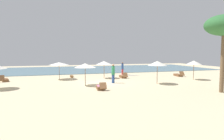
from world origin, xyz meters
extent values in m
plane|color=beige|center=(0.00, 0.00, 0.00)|extent=(60.00, 60.00, 0.00)
cube|color=slate|center=(0.00, 17.00, 0.03)|extent=(48.00, 16.00, 0.06)
cylinder|color=brown|center=(-4.25, 4.27, 0.97)|extent=(0.05, 0.05, 1.95)
cone|color=white|center=(-4.25, 4.27, 1.84)|extent=(2.28, 2.28, 0.30)
cylinder|color=brown|center=(4.97, -2.05, 1.12)|extent=(0.05, 0.05, 2.24)
cone|color=silver|center=(4.97, -2.05, 2.07)|extent=(1.91, 1.91, 0.44)
cylinder|color=brown|center=(-2.06, -0.92, 1.03)|extent=(0.05, 0.05, 2.07)
cone|color=silver|center=(-2.06, -0.92, 1.91)|extent=(2.06, 2.06, 0.40)
cylinder|color=brown|center=(10.52, -0.50, 1.08)|extent=(0.05, 0.05, 2.15)
cone|color=silver|center=(10.52, -0.50, 1.98)|extent=(1.74, 1.74, 0.44)
cylinder|color=olive|center=(1.01, 3.76, 1.02)|extent=(0.06, 0.06, 2.04)
cone|color=white|center=(1.01, 3.76, 1.89)|extent=(1.91, 1.91, 0.41)
cube|color=brown|center=(-9.99, 4.33, 0.14)|extent=(0.99, 1.61, 0.28)
cube|color=brown|center=(-10.19, 3.66, 0.44)|extent=(0.65, 0.50, 0.61)
cube|color=brown|center=(-1.16, -3.27, 0.14)|extent=(0.77, 1.56, 0.28)
cube|color=brown|center=(-1.08, -3.97, 0.41)|extent=(0.62, 0.58, 0.50)
cube|color=#D17299|center=(-1.16, -3.27, 0.30)|extent=(0.63, 1.10, 0.03)
cube|color=brown|center=(3.34, 3.56, 0.14)|extent=(0.74, 1.55, 0.28)
cube|color=brown|center=(3.41, 2.86, 0.43)|extent=(0.61, 0.50, 0.56)
cube|color=brown|center=(10.91, 3.05, 0.14)|extent=(0.81, 1.57, 0.28)
cube|color=brown|center=(11.01, 2.36, 0.42)|extent=(0.63, 0.56, 0.53)
cylinder|color=#2D4C8C|center=(0.93, -0.24, 0.42)|extent=(0.34, 0.34, 0.85)
cylinder|color=#338C59|center=(0.93, -0.24, 1.29)|extent=(0.40, 0.40, 0.89)
sphere|color=#A37556|center=(0.93, -0.24, 1.84)|extent=(0.24, 0.24, 0.24)
cylinder|color=#BF3338|center=(4.51, 6.95, 0.38)|extent=(0.38, 0.38, 0.76)
cylinder|color=#2D4C8C|center=(4.51, 6.95, 1.16)|extent=(0.44, 0.44, 0.80)
sphere|color=brown|center=(4.51, 6.95, 1.66)|extent=(0.22, 0.22, 0.22)
cylinder|color=brown|center=(7.73, -7.34, 2.36)|extent=(0.32, 0.32, 4.73)
ellipsoid|color=#2D6633|center=(7.73, -7.34, 5.25)|extent=(2.97, 2.97, 1.63)
cube|color=olive|center=(-2.71, 5.49, 0.02)|extent=(0.40, 0.47, 0.04)
ellipsoid|color=olive|center=(-2.71, 5.49, 0.19)|extent=(0.62, 0.76, 0.31)
sphere|color=olive|center=(-2.86, 5.22, 0.25)|extent=(0.22, 0.22, 0.22)
ellipsoid|color=silver|center=(5.16, 5.49, 0.04)|extent=(2.38, 0.50, 0.07)
camera|label=1|loc=(-5.18, -20.20, 3.18)|focal=32.87mm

